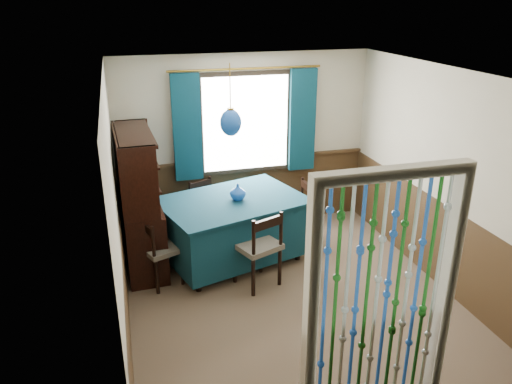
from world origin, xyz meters
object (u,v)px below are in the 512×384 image
object	(u,v)px
dining_table	(233,226)
chair_left	(159,249)
bowl_shelf	(143,183)
chair_near	(259,247)
vase_table	(238,192)
vase_sideboard	(141,184)
chair_right	(296,210)
pendant_lamp	(231,122)
chair_far	(207,209)
sideboard	(140,220)

from	to	relation	value
dining_table	chair_left	size ratio (longest dim) A/B	2.34
dining_table	bowl_shelf	xyz separation A→B (m)	(-1.07, -0.11, 0.73)
chair_left	chair_near	bearing A→B (deg)	51.65
vase_table	vase_sideboard	xyz separation A→B (m)	(-1.13, 0.58, 0.02)
vase_table	bowl_shelf	size ratio (longest dim) A/B	0.89
chair_left	chair_right	size ratio (longest dim) A/B	1.00
vase_table	bowl_shelf	distance (m)	1.17
chair_left	bowl_shelf	xyz separation A→B (m)	(-0.11, 0.23, 0.75)
bowl_shelf	pendant_lamp	bearing A→B (deg)	5.69
bowl_shelf	chair_near	bearing A→B (deg)	-25.08
chair_far	pendant_lamp	size ratio (longest dim) A/B	1.00
pendant_lamp	vase_sideboard	distance (m)	1.48
vase_sideboard	chair_right	bearing A→B (deg)	-7.74
chair_far	chair_near	bearing A→B (deg)	79.80
vase_sideboard	chair_left	bearing A→B (deg)	-83.28
chair_near	bowl_shelf	xyz separation A→B (m)	(-1.22, 0.57, 0.70)
chair_far	bowl_shelf	distance (m)	1.40
dining_table	vase_sideboard	world-z (taller)	vase_sideboard
vase_sideboard	chair_near	bearing A→B (deg)	-45.56
chair_right	pendant_lamp	size ratio (longest dim) A/B	1.02
chair_right	dining_table	bearing A→B (deg)	106.53
pendant_lamp	vase_table	xyz separation A→B (m)	(0.07, -0.02, -0.88)
chair_far	vase_table	distance (m)	0.90
vase_sideboard	vase_table	bearing A→B (deg)	-27.16
chair_right	vase_table	size ratio (longest dim) A/B	4.53
dining_table	chair_right	distance (m)	1.01
chair_right	sideboard	xyz separation A→B (m)	(-2.09, -0.07, 0.14)
chair_near	pendant_lamp	xyz separation A→B (m)	(-0.15, 0.68, 1.32)
chair_near	chair_left	world-z (taller)	chair_near
chair_left	vase_table	xyz separation A→B (m)	(1.03, 0.32, 0.48)
chair_left	chair_right	distance (m)	2.02
chair_far	pendant_lamp	bearing A→B (deg)	81.71
chair_near	bowl_shelf	bearing A→B (deg)	133.41
pendant_lamp	bowl_shelf	world-z (taller)	pendant_lamp
sideboard	bowl_shelf	size ratio (longest dim) A/B	8.12
chair_near	vase_table	distance (m)	0.79
pendant_lamp	vase_table	size ratio (longest dim) A/B	4.44
chair_near	chair_right	bearing A→B (deg)	28.41
pendant_lamp	chair_near	bearing A→B (deg)	-77.32
sideboard	pendant_lamp	distance (m)	1.67
dining_table	chair_left	distance (m)	1.02
sideboard	pendant_lamp	world-z (taller)	pendant_lamp
chair_left	vase_table	world-z (taller)	vase_table
dining_table	bowl_shelf	size ratio (longest dim) A/B	9.43
sideboard	chair_far	bearing A→B (deg)	24.73
chair_far	sideboard	world-z (taller)	sideboard
chair_near	vase_sideboard	bearing A→B (deg)	112.92
dining_table	chair_left	xyz separation A→B (m)	(-0.96, -0.34, -0.02)
bowl_shelf	chair_right	bearing A→B (deg)	11.04
sideboard	vase_table	size ratio (longest dim) A/B	9.08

